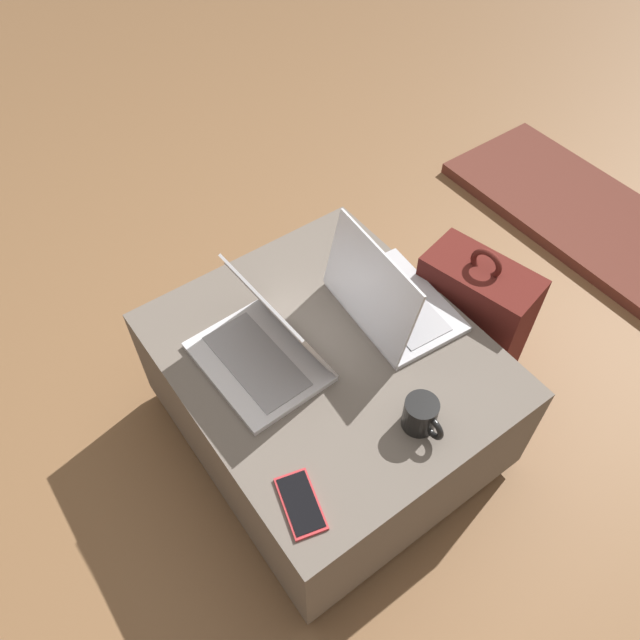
# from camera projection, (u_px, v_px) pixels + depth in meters

# --- Properties ---
(ground_plane) EXTENTS (14.00, 14.00, 0.00)m
(ground_plane) POSITION_uv_depth(u_px,v_px,m) (327.00, 430.00, 1.87)
(ground_plane) COLOR olive
(ottoman) EXTENTS (0.83, 0.73, 0.39)m
(ottoman) POSITION_uv_depth(u_px,v_px,m) (327.00, 394.00, 1.71)
(ottoman) COLOR #3D3832
(ottoman) RESTS_ON ground_plane
(laptop_near) EXTENTS (0.33, 0.26, 0.24)m
(laptop_near) POSITION_uv_depth(u_px,v_px,m) (265.00, 346.00, 1.51)
(laptop_near) COLOR silver
(laptop_near) RESTS_ON ottoman
(laptop_far) EXTENTS (0.35, 0.27, 0.25)m
(laptop_far) POSITION_uv_depth(u_px,v_px,m) (387.00, 299.00, 1.60)
(laptop_far) COLOR silver
(laptop_far) RESTS_ON ottoman
(cell_phone) EXTENTS (0.16, 0.11, 0.01)m
(cell_phone) POSITION_uv_depth(u_px,v_px,m) (301.00, 503.00, 1.31)
(cell_phone) COLOR red
(cell_phone) RESTS_ON ottoman
(backpack) EXTENTS (0.34, 0.26, 0.54)m
(backpack) POSITION_uv_depth(u_px,v_px,m) (469.00, 325.00, 1.83)
(backpack) COLOR #5B1E19
(backpack) RESTS_ON ground_plane
(coffee_mug) EXTENTS (0.11, 0.08, 0.09)m
(coffee_mug) POSITION_uv_depth(u_px,v_px,m) (421.00, 415.00, 1.40)
(coffee_mug) COLOR black
(coffee_mug) RESTS_ON ottoman
(fireplace_hearth) EXTENTS (1.40, 0.50, 0.04)m
(fireplace_hearth) POSITION_uv_depth(u_px,v_px,m) (618.00, 237.00, 2.35)
(fireplace_hearth) COLOR brown
(fireplace_hearth) RESTS_ON ground_plane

